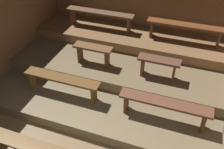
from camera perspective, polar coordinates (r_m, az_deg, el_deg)
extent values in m
cube|color=brown|center=(5.63, 0.81, -6.85)|extent=(6.38, 5.80, 0.08)
cube|color=olive|center=(7.03, 7.83, 14.15)|extent=(6.38, 0.06, 2.29)
cube|color=#8B6040|center=(6.24, -24.63, 7.78)|extent=(0.06, 5.80, 2.29)
cube|color=#766546|center=(6.00, 2.91, -1.46)|extent=(5.58, 3.66, 0.25)
cube|color=brown|center=(6.31, 4.59, 3.53)|extent=(5.58, 2.47, 0.25)
cube|color=brown|center=(6.69, 6.17, 8.13)|extent=(5.58, 1.23, 0.25)
cube|color=brown|center=(4.67, -21.85, -13.92)|extent=(2.08, 0.27, 0.05)
cube|color=brown|center=(5.27, -11.83, -0.78)|extent=(1.73, 0.27, 0.05)
cube|color=brown|center=(5.78, -17.97, -1.04)|extent=(0.05, 0.22, 0.42)
cube|color=brown|center=(5.13, -4.22, -4.60)|extent=(0.05, 0.22, 0.42)
cube|color=brown|center=(4.71, 12.22, -6.38)|extent=(1.73, 0.27, 0.05)
cube|color=brown|center=(4.95, 3.34, -6.44)|extent=(0.05, 0.22, 0.42)
cube|color=brown|center=(4.90, 20.56, -10.14)|extent=(0.05, 0.22, 0.42)
cube|color=brown|center=(5.70, -4.46, 6.33)|extent=(0.91, 0.27, 0.05)
cube|color=brown|center=(5.96, -7.43, 4.94)|extent=(0.05, 0.22, 0.42)
cube|color=brown|center=(5.71, -1.15, 3.72)|extent=(0.05, 0.22, 0.42)
cube|color=brown|center=(5.35, 10.94, 3.34)|extent=(0.91, 0.27, 0.05)
cube|color=brown|center=(5.52, 7.14, 2.04)|extent=(0.05, 0.22, 0.42)
cube|color=brown|center=(5.46, 14.21, 0.57)|extent=(0.05, 0.22, 0.42)
cube|color=brown|center=(6.80, -2.87, 14.22)|extent=(1.89, 0.27, 0.05)
cube|color=brown|center=(7.23, -9.05, 13.23)|extent=(0.05, 0.22, 0.42)
cube|color=brown|center=(6.66, 3.93, 11.40)|extent=(0.05, 0.22, 0.42)
cube|color=brown|center=(6.37, 16.74, 10.93)|extent=(1.89, 0.27, 0.05)
cube|color=brown|center=(6.54, 9.16, 10.49)|extent=(0.05, 0.22, 0.42)
cube|color=brown|center=(6.50, 23.57, 7.53)|extent=(0.05, 0.22, 0.42)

